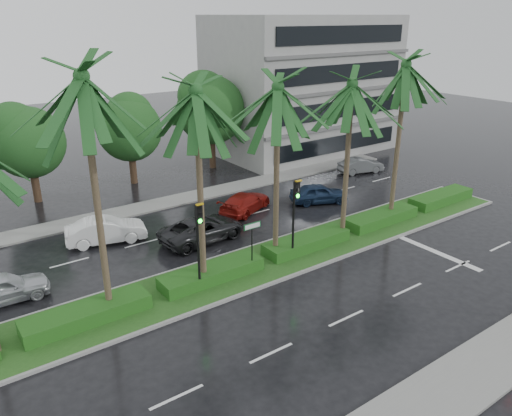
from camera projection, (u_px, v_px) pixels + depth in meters
ground at (274, 272)px, 24.89m from camera, size 120.00×120.00×0.00m
near_sidewalk at (455, 386)px, 17.15m from camera, size 40.00×2.40×0.12m
far_sidewalk at (167, 202)px, 33.95m from camera, size 40.00×2.00×0.12m
median at (262, 263)px, 25.62m from camera, size 36.00×4.00×0.15m
hedge at (262, 257)px, 25.48m from camera, size 35.20×1.40×0.60m
lane_markings at (325, 259)px, 26.22m from camera, size 34.00×13.06×0.01m
palm_row at (240, 102)px, 21.93m from camera, size 26.30×4.20×10.61m
signal_median_left at (199, 235)px, 21.85m from camera, size 0.34×0.42×4.36m
signal_median_right at (295, 208)px, 24.85m from camera, size 0.34×0.42×4.36m
street_sign at (252, 235)px, 23.94m from camera, size 0.95×0.09×2.60m
bg_trees at (156, 119)px, 37.71m from camera, size 32.72×5.53×7.98m
building at (302, 85)px, 45.60m from camera, size 16.00×10.00×12.00m
car_silver at (2, 288)px, 22.09m from camera, size 1.82×4.07×1.36m
car_white at (106, 230)px, 27.92m from camera, size 2.54×4.62×1.44m
car_darkgrey at (202, 229)px, 28.16m from camera, size 2.73×5.18×1.39m
car_red at (245, 202)px, 32.35m from camera, size 3.44×4.72×1.27m
car_blue at (319, 193)px, 33.85m from camera, size 3.04×4.21×1.33m
car_grey at (361, 165)px, 40.34m from camera, size 2.19×3.93×1.23m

